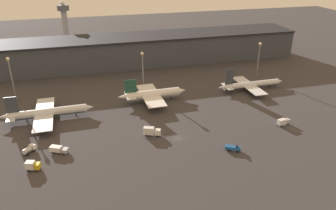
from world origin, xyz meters
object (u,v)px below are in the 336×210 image
(airplane_0, at_px, (47,113))
(control_tower, at_px, (65,22))
(service_vehicle_4, at_px, (29,149))
(airplane_2, at_px, (251,85))
(service_vehicle_5, at_px, (233,148))
(service_vehicle_0, at_px, (58,149))
(service_vehicle_3, at_px, (151,131))
(service_vehicle_2, at_px, (32,165))
(service_vehicle_1, at_px, (283,122))
(airplane_1, at_px, (153,94))

(airplane_0, distance_m, control_tower, 124.53)
(service_vehicle_4, distance_m, control_tower, 153.10)
(airplane_2, xyz_separation_m, service_vehicle_5, (-37.06, -55.56, -1.78))
(service_vehicle_5, relative_size, control_tower, 0.17)
(airplane_0, bearing_deg, service_vehicle_0, -80.37)
(service_vehicle_3, height_order, service_vehicle_4, service_vehicle_3)
(service_vehicle_2, bearing_deg, service_vehicle_0, 63.32)
(service_vehicle_3, bearing_deg, service_vehicle_4, -157.03)
(service_vehicle_1, height_order, service_vehicle_2, service_vehicle_2)
(service_vehicle_3, xyz_separation_m, control_tower, (-35.26, 150.56, 19.88))
(airplane_2, height_order, service_vehicle_0, airplane_2)
(service_vehicle_3, xyz_separation_m, service_vehicle_5, (28.91, -20.07, -0.84))
(airplane_1, distance_m, service_vehicle_4, 67.89)
(service_vehicle_2, bearing_deg, service_vehicle_5, 11.18)
(control_tower, bearing_deg, service_vehicle_5, -69.39)
(airplane_0, distance_m, service_vehicle_5, 87.40)
(airplane_2, xyz_separation_m, service_vehicle_2, (-113.01, -48.19, -1.14))
(airplane_1, xyz_separation_m, service_vehicle_1, (51.79, -41.43, -2.10))
(service_vehicle_4, distance_m, service_vehicle_5, 80.87)
(airplane_1, xyz_separation_m, service_vehicle_3, (-8.41, -34.76, -1.74))
(airplane_0, bearing_deg, service_vehicle_3, -33.26)
(airplane_1, distance_m, airplane_2, 57.57)
(airplane_1, xyz_separation_m, service_vehicle_0, (-46.69, -38.20, -2.28))
(airplane_1, height_order, service_vehicle_4, airplane_1)
(service_vehicle_1, relative_size, control_tower, 0.17)
(airplane_0, distance_m, airplane_1, 53.09)
(service_vehicle_0, relative_size, service_vehicle_4, 1.36)
(service_vehicle_1, xyz_separation_m, service_vehicle_4, (-109.76, 6.16, -0.17))
(service_vehicle_2, relative_size, control_tower, 0.15)
(service_vehicle_2, xyz_separation_m, control_tower, (11.78, 163.26, 20.09))
(service_vehicle_2, height_order, control_tower, control_tower)
(service_vehicle_0, bearing_deg, airplane_1, 66.81)
(airplane_2, height_order, service_vehicle_5, airplane_2)
(service_vehicle_5, height_order, control_tower, control_tower)
(service_vehicle_4, bearing_deg, service_vehicle_3, -50.19)
(airplane_0, bearing_deg, service_vehicle_5, -34.33)
(control_tower, bearing_deg, airplane_1, -69.34)
(airplane_1, xyz_separation_m, service_vehicle_2, (-55.44, -47.46, -1.95))
(service_vehicle_2, distance_m, service_vehicle_5, 76.30)
(control_tower, bearing_deg, service_vehicle_2, -94.13)
(service_vehicle_1, relative_size, service_vehicle_2, 1.19)
(airplane_2, height_order, control_tower, control_tower)
(airplane_0, distance_m, airplane_2, 110.46)
(service_vehicle_2, distance_m, service_vehicle_4, 12.46)
(airplane_0, height_order, service_vehicle_5, airplane_0)
(service_vehicle_5, bearing_deg, service_vehicle_3, 174.81)
(service_vehicle_0, relative_size, service_vehicle_2, 1.39)
(airplane_1, relative_size, airplane_2, 0.90)
(airplane_2, relative_size, service_vehicle_0, 5.37)
(airplane_0, xyz_separation_m, service_vehicle_2, (-2.82, -40.45, -1.47))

